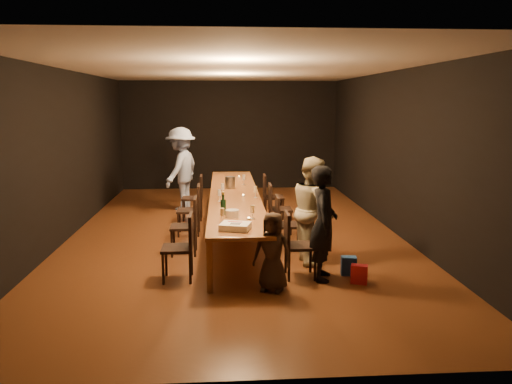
{
  "coord_description": "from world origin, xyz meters",
  "views": [
    {
      "loc": [
        -0.23,
        -9.03,
        2.43
      ],
      "look_at": [
        0.31,
        -1.18,
        1.0
      ],
      "focal_mm": 35.0,
      "sensor_mm": 36.0,
      "label": 1
    }
  ],
  "objects": [
    {
      "name": "champagne_bottle",
      "position": [
        -0.21,
        -1.68,
        0.92
      ],
      "size": [
        0.09,
        0.09,
        0.35
      ],
      "primitive_type": null,
      "rotation": [
        0.0,
        0.0,
        -0.15
      ],
      "color": "black",
      "rests_on": "table"
    },
    {
      "name": "wineglass_1",
      "position": [
        0.21,
        -2.0,
        0.85
      ],
      "size": [
        0.06,
        0.06,
        0.21
      ],
      "primitive_type": null,
      "color": "beige",
      "rests_on": "table"
    },
    {
      "name": "chair_left_1",
      "position": [
        -0.85,
        -1.2,
        0.47
      ],
      "size": [
        0.42,
        0.42,
        0.93
      ],
      "primitive_type": null,
      "rotation": [
        0.0,
        0.0,
        1.57
      ],
      "color": "black",
      "rests_on": "ground"
    },
    {
      "name": "table",
      "position": [
        0.0,
        0.0,
        0.7
      ],
      "size": [
        0.9,
        6.0,
        0.75
      ],
      "color": "#98522C",
      "rests_on": "ground"
    },
    {
      "name": "man_blue",
      "position": [
        -1.15,
        2.26,
        0.93
      ],
      "size": [
        1.09,
        1.38,
        1.87
      ],
      "primitive_type": "imported",
      "rotation": [
        0.0,
        0.0,
        -1.95
      ],
      "color": "#889DD2",
      "rests_on": "ground"
    },
    {
      "name": "wineglass_3",
      "position": [
        0.36,
        -0.35,
        0.85
      ],
      "size": [
        0.06,
        0.06,
        0.21
      ],
      "primitive_type": null,
      "color": "beige",
      "rests_on": "table"
    },
    {
      "name": "chair_right_2",
      "position": [
        0.85,
        0.0,
        0.47
      ],
      "size": [
        0.42,
        0.42,
        0.93
      ],
      "primitive_type": null,
      "rotation": [
        0.0,
        0.0,
        -1.57
      ],
      "color": "black",
      "rests_on": "ground"
    },
    {
      "name": "chair_left_0",
      "position": [
        -0.85,
        -2.4,
        0.47
      ],
      "size": [
        0.42,
        0.42,
        0.93
      ],
      "primitive_type": null,
      "rotation": [
        0.0,
        0.0,
        1.57
      ],
      "color": "black",
      "rests_on": "ground"
    },
    {
      "name": "tealight_mid",
      "position": [
        0.15,
        -0.25,
        0.77
      ],
      "size": [
        0.05,
        0.05,
        0.03
      ],
      "primitive_type": "cylinder",
      "color": "#B2B7B2",
      "rests_on": "table"
    },
    {
      "name": "wineglass_0",
      "position": [
        -0.23,
        -2.17,
        0.85
      ],
      "size": [
        0.06,
        0.06,
        0.21
      ],
      "primitive_type": null,
      "color": "beige",
      "rests_on": "table"
    },
    {
      "name": "wineglass_4",
      "position": [
        -0.22,
        -0.04,
        0.85
      ],
      "size": [
        0.06,
        0.06,
        0.21
      ],
      "primitive_type": null,
      "color": "silver",
      "rests_on": "table"
    },
    {
      "name": "ground",
      "position": [
        0.0,
        0.0,
        0.0
      ],
      "size": [
        10.0,
        10.0,
        0.0
      ],
      "primitive_type": "plane",
      "color": "#482612",
      "rests_on": "ground"
    },
    {
      "name": "woman_birthday",
      "position": [
        1.15,
        -2.49,
        0.79
      ],
      "size": [
        0.48,
        0.64,
        1.59
      ],
      "primitive_type": "imported",
      "rotation": [
        0.0,
        0.0,
        1.38
      ],
      "color": "black",
      "rests_on": "ground"
    },
    {
      "name": "child",
      "position": [
        0.41,
        -2.87,
        0.52
      ],
      "size": [
        0.6,
        0.5,
        1.04
      ],
      "primitive_type": "imported",
      "rotation": [
        0.0,
        0.0,
        -0.4
      ],
      "color": "#392A20",
      "rests_on": "ground"
    },
    {
      "name": "room_shell",
      "position": [
        0.0,
        0.0,
        2.08
      ],
      "size": [
        6.04,
        10.04,
        3.02
      ],
      "color": "black",
      "rests_on": "ground"
    },
    {
      "name": "birthday_cake",
      "position": [
        -0.06,
        -2.59,
        0.79
      ],
      "size": [
        0.45,
        0.4,
        0.09
      ],
      "rotation": [
        0.0,
        0.0,
        -0.27
      ],
      "color": "white",
      "rests_on": "table"
    },
    {
      "name": "wineglass_2",
      "position": [
        -0.27,
        -0.66,
        0.85
      ],
      "size": [
        0.06,
        0.06,
        0.21
      ],
      "primitive_type": null,
      "color": "silver",
      "rests_on": "table"
    },
    {
      "name": "wineglass_5",
      "position": [
        0.22,
        1.05,
        0.85
      ],
      "size": [
        0.06,
        0.06,
        0.21
      ],
      "primitive_type": null,
      "color": "silver",
      "rests_on": "table"
    },
    {
      "name": "plate_stack",
      "position": [
        -0.08,
        -1.87,
        0.81
      ],
      "size": [
        0.22,
        0.22,
        0.11
      ],
      "primitive_type": "cylinder",
      "rotation": [
        0.0,
        0.0,
        0.08
      ],
      "color": "white",
      "rests_on": "table"
    },
    {
      "name": "chair_left_3",
      "position": [
        -0.85,
        1.2,
        0.47
      ],
      "size": [
        0.42,
        0.42,
        0.93
      ],
      "primitive_type": null,
      "rotation": [
        0.0,
        0.0,
        1.57
      ],
      "color": "black",
      "rests_on": "ground"
    },
    {
      "name": "ice_bucket",
      "position": [
        -0.07,
        0.71,
        0.86
      ],
      "size": [
        0.26,
        0.26,
        0.22
      ],
      "primitive_type": "cylinder",
      "rotation": [
        0.0,
        0.0,
        0.42
      ],
      "color": "#A5A4A9",
      "rests_on": "table"
    },
    {
      "name": "tealight_near",
      "position": [
        0.15,
        -2.04,
        0.77
      ],
      "size": [
        0.05,
        0.05,
        0.03
      ],
      "primitive_type": "cylinder",
      "color": "#B2B7B2",
      "rests_on": "table"
    },
    {
      "name": "gift_bag_blue",
      "position": [
        1.55,
        -2.36,
        0.13
      ],
      "size": [
        0.23,
        0.17,
        0.27
      ],
      "primitive_type": "cube",
      "rotation": [
        0.0,
        0.0,
        -0.13
      ],
      "color": "#224D97",
      "rests_on": "ground"
    },
    {
      "name": "tealight_far",
      "position": [
        0.15,
        2.02,
        0.77
      ],
      "size": [
        0.05,
        0.05,
        0.03
      ],
      "primitive_type": "cylinder",
      "color": "#B2B7B2",
      "rests_on": "table"
    },
    {
      "name": "chair_right_3",
      "position": [
        0.85,
        1.2,
        0.47
      ],
      "size": [
        0.42,
        0.42,
        0.93
      ],
      "primitive_type": null,
      "rotation": [
        0.0,
        0.0,
        -1.57
      ],
      "color": "black",
      "rests_on": "ground"
    },
    {
      "name": "woman_tan",
      "position": [
        1.15,
        -1.71,
        0.81
      ],
      "size": [
        0.65,
        0.82,
        1.62
      ],
      "primitive_type": "imported",
      "rotation": [
        0.0,
        0.0,
        1.62
      ],
      "color": "beige",
      "rests_on": "ground"
    },
    {
      "name": "chair_right_1",
      "position": [
        0.85,
        -1.2,
        0.47
      ],
      "size": [
        0.42,
        0.42,
        0.93
      ],
      "primitive_type": null,
      "rotation": [
        0.0,
        0.0,
        -1.57
      ],
      "color": "black",
      "rests_on": "ground"
    },
    {
      "name": "chair_left_2",
      "position": [
        -0.85,
        0.0,
        0.47
      ],
      "size": [
        0.42,
        0.42,
        0.93
      ],
      "primitive_type": null,
      "rotation": [
        0.0,
        0.0,
        1.57
      ],
      "color": "black",
      "rests_on": "ground"
    },
    {
      "name": "gift_bag_red",
      "position": [
        1.61,
        -2.71,
        0.13
      ],
      "size": [
        0.25,
        0.19,
        0.26
      ],
      "primitive_type": "cube",
      "rotation": [
        0.0,
        0.0,
        -0.35
      ],
      "color": "red",
      "rests_on": "ground"
    },
    {
      "name": "chair_right_0",
      "position": [
        0.85,
        -2.4,
        0.47
      ],
      "size": [
        0.42,
        0.42,
        0.93
      ],
      "primitive_type": null,
      "rotation": [
        0.0,
        0.0,
        -1.57
      ],
      "color": "black",
      "rests_on": "ground"
    }
  ]
}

